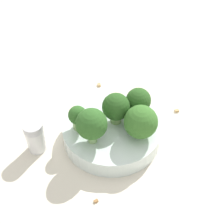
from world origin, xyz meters
name	(u,v)px	position (x,y,z in m)	size (l,w,h in m)	color
ground_plane	(112,138)	(0.00, 0.00, 0.00)	(3.00, 3.00, 0.00)	beige
bowl	(112,132)	(0.00, 0.00, 0.02)	(0.18, 0.18, 0.03)	silver
broccoli_floret_0	(116,107)	(-0.01, -0.01, 0.07)	(0.05, 0.05, 0.06)	#7A9E5B
broccoli_floret_1	(138,101)	(-0.04, -0.03, 0.06)	(0.05, 0.05, 0.06)	#7A9E5B
broccoli_floret_2	(141,122)	(-0.05, 0.02, 0.06)	(0.06, 0.06, 0.06)	#8EB770
broccoli_floret_3	(78,117)	(0.06, 0.01, 0.06)	(0.03, 0.03, 0.05)	#7A9E5B
broccoli_floret_4	(92,125)	(0.03, 0.04, 0.07)	(0.05, 0.05, 0.07)	#8EB770
pepper_shaker	(35,137)	(0.13, 0.03, 0.03)	(0.03, 0.03, 0.06)	silver
almond_crumb_0	(177,110)	(-0.13, -0.08, 0.00)	(0.01, 0.01, 0.01)	tan
almond_crumb_1	(96,200)	(0.02, 0.13, 0.00)	(0.01, 0.00, 0.01)	olive
almond_crumb_2	(99,84)	(0.04, -0.15, 0.00)	(0.01, 0.01, 0.01)	tan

